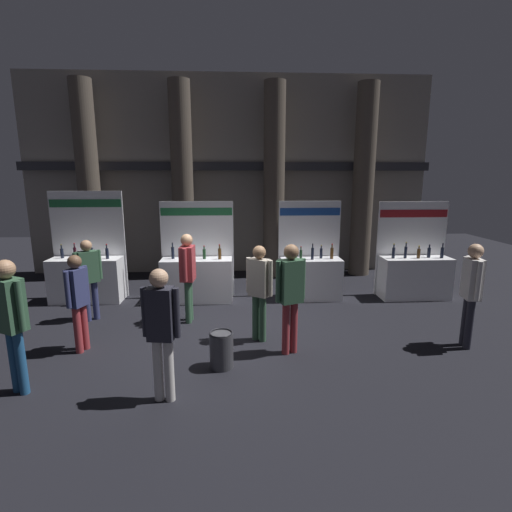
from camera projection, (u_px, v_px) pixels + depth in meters
name	position (u px, v px, depth m)	size (l,w,h in m)	color
ground_plane	(227.00, 331.00, 7.25)	(24.00, 24.00, 0.00)	black
hall_colonnade	(229.00, 178.00, 11.21)	(11.82, 1.10, 5.76)	gray
exhibitor_booth_0	(87.00, 275.00, 8.92)	(1.68, 0.70, 2.55)	white
exhibitor_booth_1	(197.00, 276.00, 8.94)	(1.71, 0.66, 2.31)	white
exhibitor_booth_2	(310.00, 274.00, 9.12)	(1.49, 0.66, 2.31)	white
exhibitor_booth_3	(414.00, 274.00, 9.17)	(1.69, 0.66, 2.30)	white
trash_bin	(221.00, 350.00, 5.83)	(0.36, 0.36, 0.57)	#38383D
visitor_0	(291.00, 289.00, 6.14)	(0.50, 0.36, 1.84)	maroon
visitor_1	(259.00, 286.00, 6.66)	(0.44, 0.37, 1.72)	#33563D
visitor_2	(188.00, 269.00, 7.54)	(0.29, 0.55, 1.79)	#33563D
visitor_3	(89.00, 274.00, 7.63)	(0.44, 0.40, 1.66)	navy
visitor_4	(161.00, 324.00, 4.82)	(0.49, 0.28, 1.78)	silver
visitor_5	(78.00, 296.00, 6.26)	(0.30, 0.47, 1.65)	maroon
visitor_6	(11.00, 315.00, 4.98)	(0.44, 0.38, 1.85)	navy
visitor_7	(471.00, 287.00, 6.38)	(0.27, 0.51, 1.80)	#23232D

